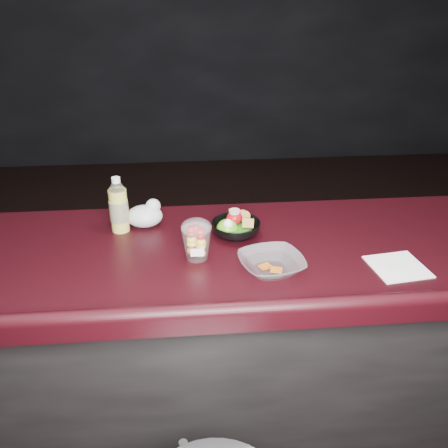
# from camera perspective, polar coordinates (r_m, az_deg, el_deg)

# --- Properties ---
(counter) EXTENTS (4.06, 0.71, 1.02)m
(counter) POSITION_cam_1_polar(r_m,az_deg,el_deg) (1.94, -1.06, -16.14)
(counter) COLOR black
(counter) RESTS_ON ground
(lemonade_bottle) EXTENTS (0.07, 0.07, 0.20)m
(lemonade_bottle) POSITION_cam_1_polar(r_m,az_deg,el_deg) (1.76, -11.93, 1.72)
(lemonade_bottle) COLOR gold
(lemonade_bottle) RESTS_ON counter
(fruit_cup) EXTENTS (0.10, 0.10, 0.14)m
(fruit_cup) POSITION_cam_1_polar(r_m,az_deg,el_deg) (1.56, -3.16, -1.70)
(fruit_cup) COLOR white
(fruit_cup) RESTS_ON counter
(green_apple) EXTENTS (0.07, 0.07, 0.08)m
(green_apple) POSITION_cam_1_polar(r_m,az_deg,el_deg) (1.69, 0.38, -0.57)
(green_apple) COLOR #4F9010
(green_apple) RESTS_ON counter
(plastic_bag) EXTENTS (0.13, 0.11, 0.09)m
(plastic_bag) POSITION_cam_1_polar(r_m,az_deg,el_deg) (1.79, -8.94, 1.04)
(plastic_bag) COLOR silver
(plastic_bag) RESTS_ON counter
(snack_bowl) EXTENTS (0.20, 0.20, 0.09)m
(snack_bowl) POSITION_cam_1_polar(r_m,az_deg,el_deg) (1.71, 1.33, -0.40)
(snack_bowl) COLOR black
(snack_bowl) RESTS_ON counter
(takeout_bowl) EXTENTS (0.23, 0.23, 0.05)m
(takeout_bowl) POSITION_cam_1_polar(r_m,az_deg,el_deg) (1.52, 5.44, -4.59)
(takeout_bowl) COLOR silver
(takeout_bowl) RESTS_ON counter
(paper_napkin) EXTENTS (0.18, 0.18, 0.00)m
(paper_napkin) POSITION_cam_1_polar(r_m,az_deg,el_deg) (1.63, 19.23, -4.63)
(paper_napkin) COLOR white
(paper_napkin) RESTS_ON counter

